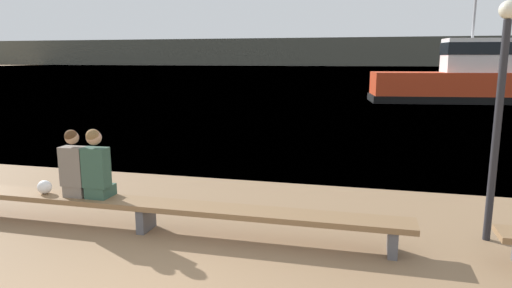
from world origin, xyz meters
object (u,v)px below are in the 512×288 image
object	(u,v)px
person_right	(96,167)
deck_lamp_post	(500,96)
bench_main	(146,206)
person_left	(75,167)
shopping_bag	(45,187)
tugboat_red	(468,82)

from	to	relation	value
person_right	deck_lamp_post	size ratio (longest dim) A/B	0.32
bench_main	person_left	bearing A→B (deg)	179.99
person_right	shopping_bag	bearing A→B (deg)	-179.34
shopping_bag	deck_lamp_post	world-z (taller)	deck_lamp_post
person_left	deck_lamp_post	distance (m)	6.09
deck_lamp_post	tugboat_red	bearing A→B (deg)	80.26
deck_lamp_post	person_left	bearing A→B (deg)	-172.12
person_right	deck_lamp_post	distance (m)	5.72
bench_main	person_right	bearing A→B (deg)	-179.90
person_left	tugboat_red	bearing A→B (deg)	66.83
tugboat_red	deck_lamp_post	distance (m)	22.07
person_left	tugboat_red	world-z (taller)	tugboat_red
person_left	deck_lamp_post	world-z (taller)	deck_lamp_post
bench_main	deck_lamp_post	distance (m)	5.13
person_right	deck_lamp_post	bearing A→B (deg)	8.41
deck_lamp_post	bench_main	bearing A→B (deg)	-170.27
shopping_bag	tugboat_red	world-z (taller)	tugboat_red
shopping_bag	bench_main	bearing A→B (deg)	0.41
bench_main	deck_lamp_post	size ratio (longest dim) A/B	2.35
shopping_bag	deck_lamp_post	xyz separation A→B (m)	(6.48, 0.83, 1.46)
bench_main	person_left	size ratio (longest dim) A/B	7.38
shopping_bag	tugboat_red	distance (m)	24.78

